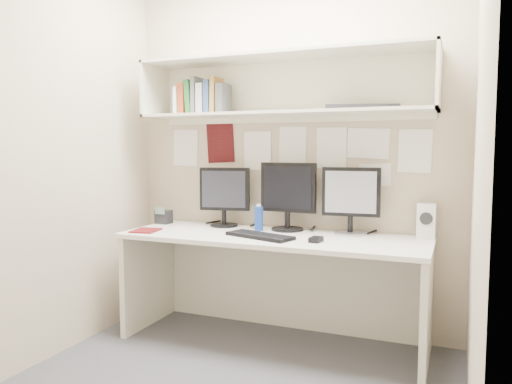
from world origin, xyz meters
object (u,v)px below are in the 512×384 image
at_px(keyboard, 260,236).
at_px(speaker, 427,221).
at_px(maroon_notebook, 146,230).
at_px(desk_phone, 164,217).
at_px(monitor_center, 288,194).
at_px(desk, 273,289).
at_px(monitor_left, 224,194).
at_px(monitor_right, 351,198).

bearing_deg(keyboard, speaker, 39.71).
height_order(maroon_notebook, desk_phone, desk_phone).
bearing_deg(maroon_notebook, monitor_center, 16.65).
bearing_deg(maroon_notebook, speaker, 5.50).
distance_m(desk, maroon_notebook, 0.95).
bearing_deg(keyboard, desk, 89.55).
bearing_deg(desk, monitor_left, 154.40).
relative_size(monitor_center, maroon_notebook, 2.36).
bearing_deg(desk, desk_phone, 170.48).
bearing_deg(monitor_center, maroon_notebook, -150.47).
distance_m(monitor_left, speaker, 1.40).
relative_size(keyboard, speaker, 2.05).
height_order(monitor_left, desk_phone, monitor_left).
height_order(monitor_left, maroon_notebook, monitor_left).
height_order(monitor_center, desk_phone, monitor_center).
xyz_separation_m(monitor_left, desk_phone, (-0.48, -0.06, -0.18)).
height_order(monitor_left, monitor_right, monitor_right).
distance_m(monitor_right, speaker, 0.49).
bearing_deg(speaker, monitor_center, -177.11).
xyz_separation_m(monitor_left, maroon_notebook, (-0.40, -0.41, -0.23)).
xyz_separation_m(monitor_left, speaker, (1.40, 0.03, -0.12)).
distance_m(monitor_center, keyboard, 0.43).
height_order(desk, maroon_notebook, maroon_notebook).
bearing_deg(desk_phone, maroon_notebook, -73.66).
distance_m(desk, desk_phone, 1.04).
distance_m(monitor_right, maroon_notebook, 1.41).
bearing_deg(keyboard, monitor_center, 97.06).
height_order(keyboard, desk_phone, desk_phone).
height_order(monitor_left, monitor_center, monitor_center).
bearing_deg(monitor_right, monitor_center, 175.89).
relative_size(monitor_center, desk_phone, 3.58).
height_order(desk, monitor_center, monitor_center).
bearing_deg(keyboard, desk_phone, -178.33).
bearing_deg(desk, keyboard, -109.51).
distance_m(monitor_left, monitor_right, 0.92).
distance_m(monitor_left, desk_phone, 0.52).
bearing_deg(desk_phone, speaker, 5.89).
xyz_separation_m(monitor_center, keyboard, (-0.07, -0.34, -0.24)).
height_order(monitor_left, keyboard, monitor_left).
distance_m(monitor_left, monitor_center, 0.49).
xyz_separation_m(monitor_center, desk_phone, (-0.97, -0.06, -0.20)).
distance_m(maroon_notebook, desk_phone, 0.36).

